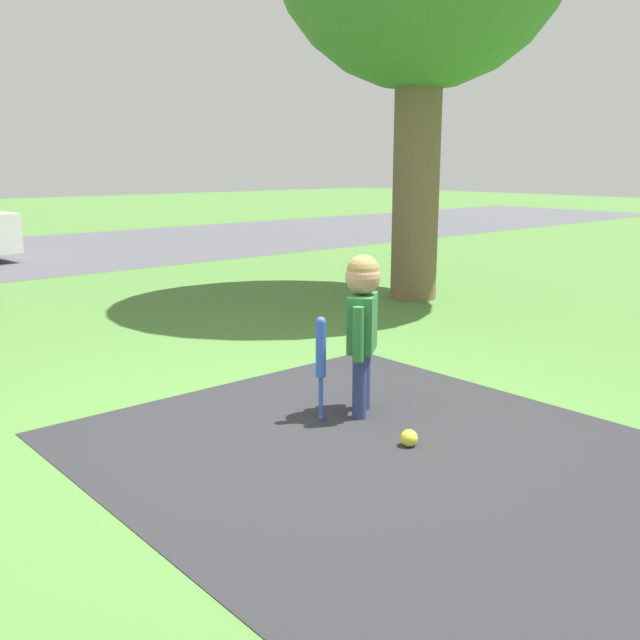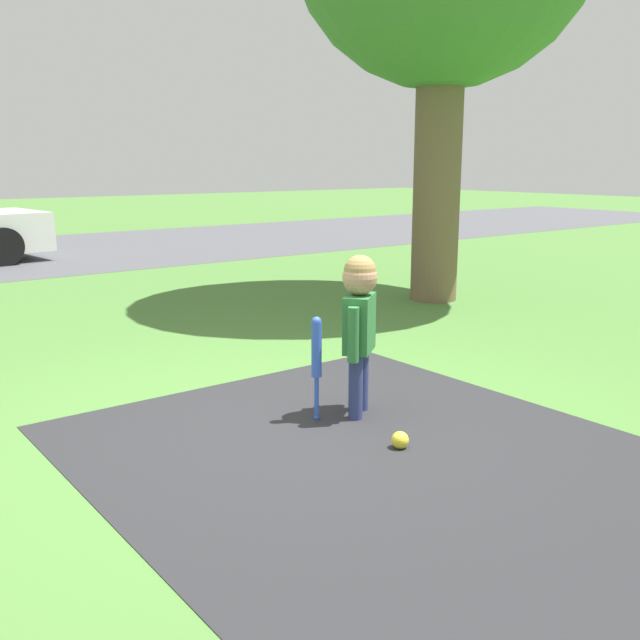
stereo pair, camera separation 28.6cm
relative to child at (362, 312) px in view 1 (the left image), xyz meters
The scene contains 4 objects.
ground_plane 0.85m from the child, behind, with size 60.00×60.00×0.00m, color #477533.
child is the anchor object (origin of this frame).
baseball_bat 0.37m from the child, 163.41° to the left, with size 0.06×0.06×0.66m.
sports_ball 0.85m from the child, 107.18° to the right, with size 0.10×0.10×0.10m.
Camera 1 is at (-2.50, -3.15, 1.56)m, focal length 40.00 mm.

